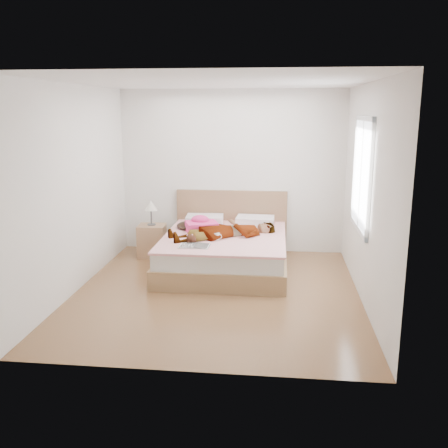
% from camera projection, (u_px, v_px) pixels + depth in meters
% --- Properties ---
extents(ground, '(4.00, 4.00, 0.00)m').
position_uv_depth(ground, '(217.00, 292.00, 6.39)').
color(ground, '#54351A').
rests_on(ground, ground).
extents(woman, '(1.71, 1.28, 0.22)m').
position_uv_depth(woman, '(225.00, 228.00, 7.15)').
color(woman, white).
rests_on(woman, bed).
extents(hair, '(0.47, 0.57, 0.08)m').
position_uv_depth(hair, '(192.00, 225.00, 7.66)').
color(hair, black).
rests_on(hair, bed).
extents(phone, '(0.08, 0.10, 0.05)m').
position_uv_depth(phone, '(195.00, 217.00, 7.57)').
color(phone, silver).
rests_on(phone, bed).
extents(room_shell, '(4.00, 4.00, 4.00)m').
position_uv_depth(room_shell, '(362.00, 175.00, 6.15)').
color(room_shell, white).
rests_on(room_shell, ground).
extents(bed, '(1.80, 2.08, 1.00)m').
position_uv_depth(bed, '(225.00, 249.00, 7.33)').
color(bed, olive).
rests_on(bed, ground).
extents(towel, '(0.55, 0.49, 0.24)m').
position_uv_depth(towel, '(201.00, 225.00, 7.40)').
color(towel, '#FF458C').
rests_on(towel, bed).
extents(magazine, '(0.41, 0.27, 0.02)m').
position_uv_depth(magazine, '(194.00, 246.00, 6.62)').
color(magazine, white).
rests_on(magazine, bed).
extents(coffee_mug, '(0.14, 0.11, 0.10)m').
position_uv_depth(coffee_mug, '(217.00, 236.00, 6.93)').
color(coffee_mug, silver).
rests_on(coffee_mug, bed).
extents(plush_toy, '(0.18, 0.22, 0.11)m').
position_uv_depth(plush_toy, '(191.00, 239.00, 6.78)').
color(plush_toy, black).
rests_on(plush_toy, bed).
extents(nightstand, '(0.44, 0.39, 0.90)m').
position_uv_depth(nightstand, '(152.00, 238.00, 7.88)').
color(nightstand, olive).
rests_on(nightstand, ground).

